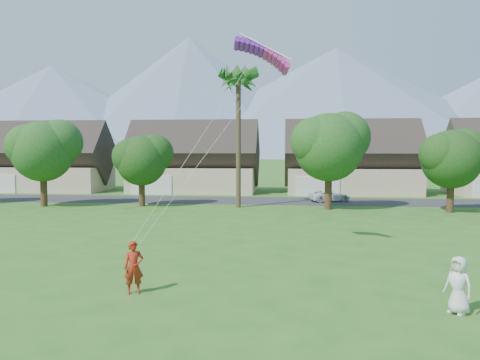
# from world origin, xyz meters

# --- Properties ---
(ground) EXTENTS (500.00, 500.00, 0.00)m
(ground) POSITION_xyz_m (0.00, 0.00, 0.00)
(ground) COLOR #2D6019
(ground) RESTS_ON ground
(street) EXTENTS (90.00, 7.00, 0.01)m
(street) POSITION_xyz_m (0.00, 34.00, 0.01)
(street) COLOR #2D2D30
(street) RESTS_ON ground
(kite_flyer) EXTENTS (0.85, 0.71, 1.98)m
(kite_flyer) POSITION_xyz_m (-3.29, 3.16, 0.99)
(kite_flyer) COLOR #A32512
(kite_flyer) RESTS_ON ground
(watcher) EXTENTS (1.06, 1.10, 1.91)m
(watcher) POSITION_xyz_m (7.97, 2.15, 0.95)
(watcher) COLOR silver
(watcher) RESTS_ON ground
(parked_car) EXTENTS (4.52, 3.20, 1.14)m
(parked_car) POSITION_xyz_m (6.67, 34.00, 0.57)
(parked_car) COLOR white
(parked_car) RESTS_ON ground
(mountain_ridge) EXTENTS (540.00, 240.00, 70.00)m
(mountain_ridge) POSITION_xyz_m (10.40, 260.00, 29.07)
(mountain_ridge) COLOR slate
(mountain_ridge) RESTS_ON ground
(houses_row) EXTENTS (72.75, 8.19, 8.86)m
(houses_row) POSITION_xyz_m (0.49, 42.99, 3.44)
(houses_row) COLOR beige
(houses_row) RESTS_ON ground
(tree_row) EXTENTS (62.27, 6.67, 8.45)m
(tree_row) POSITION_xyz_m (-1.14, 27.92, 4.89)
(tree_row) COLOR #47301C
(tree_row) RESTS_ON ground
(fan_palm) EXTENTS (3.00, 3.00, 13.80)m
(fan_palm) POSITION_xyz_m (-2.00, 28.50, 11.80)
(fan_palm) COLOR #4C3D26
(fan_palm) RESTS_ON ground
(parafoil_kite) EXTENTS (2.96, 1.06, 0.50)m
(parafoil_kite) POSITION_xyz_m (1.20, 9.70, 10.10)
(parafoil_kite) COLOR purple
(parafoil_kite) RESTS_ON ground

